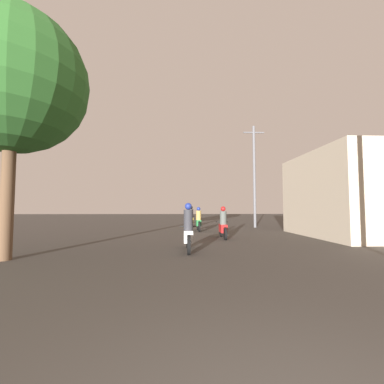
{
  "coord_description": "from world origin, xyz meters",
  "views": [
    {
      "loc": [
        -0.84,
        -1.01,
        1.49
      ],
      "look_at": [
        -0.11,
        16.98,
        2.6
      ],
      "focal_mm": 24.0,
      "sensor_mm": 36.0,
      "label": 1
    }
  ],
  "objects_px": {
    "motorcycle_white": "(188,232)",
    "utility_pole_far": "(254,174)",
    "building_right_near": "(350,195)",
    "motorcycle_red": "(223,226)",
    "street_tree": "(12,81)",
    "motorcycle_yellow": "(191,219)",
    "motorcycle_green": "(199,221)"
  },
  "relations": [
    {
      "from": "building_right_near",
      "to": "motorcycle_white",
      "type": "bearing_deg",
      "value": -154.77
    },
    {
      "from": "utility_pole_far",
      "to": "motorcycle_yellow",
      "type": "bearing_deg",
      "value": 169.53
    },
    {
      "from": "motorcycle_yellow",
      "to": "building_right_near",
      "type": "bearing_deg",
      "value": -34.27
    },
    {
      "from": "building_right_near",
      "to": "street_tree",
      "type": "relative_size",
      "value": 0.88
    },
    {
      "from": "motorcycle_white",
      "to": "motorcycle_red",
      "type": "height_order",
      "value": "motorcycle_white"
    },
    {
      "from": "motorcycle_white",
      "to": "building_right_near",
      "type": "relative_size",
      "value": 0.31
    },
    {
      "from": "motorcycle_white",
      "to": "motorcycle_red",
      "type": "relative_size",
      "value": 1.11
    },
    {
      "from": "motorcycle_white",
      "to": "utility_pole_far",
      "type": "relative_size",
      "value": 0.26
    },
    {
      "from": "motorcycle_yellow",
      "to": "motorcycle_red",
      "type": "bearing_deg",
      "value": -72.89
    },
    {
      "from": "motorcycle_red",
      "to": "utility_pole_far",
      "type": "xyz_separation_m",
      "value": [
        3.53,
        6.76,
        3.44
      ]
    },
    {
      "from": "motorcycle_yellow",
      "to": "building_right_near",
      "type": "distance_m",
      "value": 10.88
    },
    {
      "from": "motorcycle_white",
      "to": "building_right_near",
      "type": "distance_m",
      "value": 9.55
    },
    {
      "from": "motorcycle_red",
      "to": "motorcycle_yellow",
      "type": "relative_size",
      "value": 0.95
    },
    {
      "from": "utility_pole_far",
      "to": "street_tree",
      "type": "bearing_deg",
      "value": -132.23
    },
    {
      "from": "motorcycle_yellow",
      "to": "motorcycle_white",
      "type": "bearing_deg",
      "value": -85.0
    },
    {
      "from": "motorcycle_white",
      "to": "motorcycle_yellow",
      "type": "relative_size",
      "value": 1.05
    },
    {
      "from": "street_tree",
      "to": "motorcycle_red",
      "type": "bearing_deg",
      "value": 34.81
    },
    {
      "from": "street_tree",
      "to": "building_right_near",
      "type": "bearing_deg",
      "value": 21.25
    },
    {
      "from": "building_right_near",
      "to": "utility_pole_far",
      "type": "relative_size",
      "value": 0.84
    },
    {
      "from": "building_right_near",
      "to": "motorcycle_red",
      "type": "bearing_deg",
      "value": -176.13
    },
    {
      "from": "motorcycle_white",
      "to": "utility_pole_far",
      "type": "height_order",
      "value": "utility_pole_far"
    },
    {
      "from": "motorcycle_white",
      "to": "motorcycle_red",
      "type": "distance_m",
      "value": 3.99
    },
    {
      "from": "motorcycle_white",
      "to": "utility_pole_far",
      "type": "distance_m",
      "value": 12.11
    },
    {
      "from": "building_right_near",
      "to": "motorcycle_yellow",
      "type": "bearing_deg",
      "value": 138.06
    },
    {
      "from": "motorcycle_white",
      "to": "street_tree",
      "type": "relative_size",
      "value": 0.28
    },
    {
      "from": "motorcycle_green",
      "to": "motorcycle_yellow",
      "type": "height_order",
      "value": "motorcycle_yellow"
    },
    {
      "from": "motorcycle_white",
      "to": "street_tree",
      "type": "bearing_deg",
      "value": -162.72
    },
    {
      "from": "motorcycle_white",
      "to": "utility_pole_far",
      "type": "xyz_separation_m",
      "value": [
        5.33,
        10.33,
        3.41
      ]
    },
    {
      "from": "motorcycle_green",
      "to": "utility_pole_far",
      "type": "relative_size",
      "value": 0.28
    },
    {
      "from": "motorcycle_red",
      "to": "motorcycle_yellow",
      "type": "xyz_separation_m",
      "value": [
        -1.27,
        7.65,
        0.02
      ]
    },
    {
      "from": "motorcycle_white",
      "to": "street_tree",
      "type": "distance_m",
      "value": 7.11
    },
    {
      "from": "utility_pole_far",
      "to": "street_tree",
      "type": "height_order",
      "value": "utility_pole_far"
    }
  ]
}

